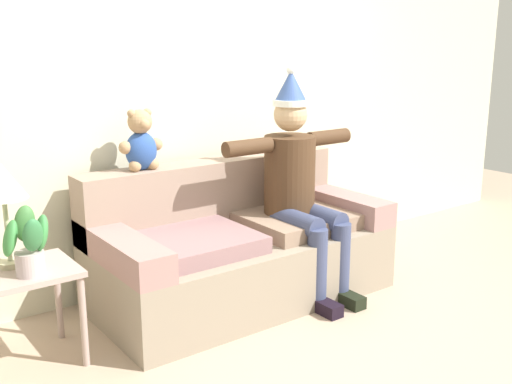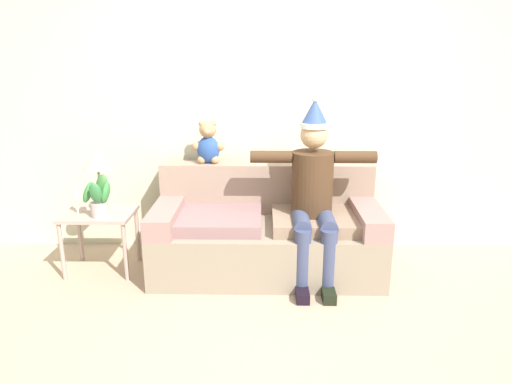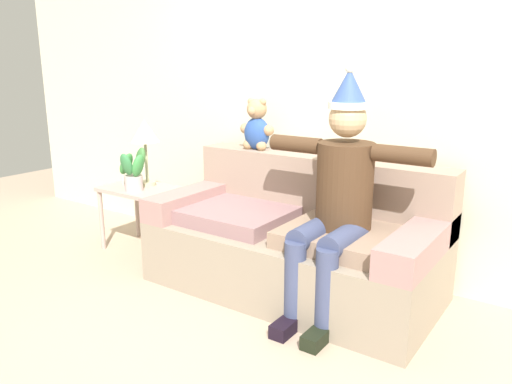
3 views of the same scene
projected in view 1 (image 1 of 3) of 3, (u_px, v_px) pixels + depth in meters
name	position (u px, v px, depth m)	size (l,w,h in m)	color
ground_plane	(345.00, 355.00, 3.27)	(10.00, 10.00, 0.00)	tan
back_wall	(192.00, 86.00, 4.15)	(7.00, 0.10, 2.70)	beige
couch	(238.00, 247.00, 3.98)	(1.90, 0.93, 0.87)	gray
person_seated	(299.00, 181.00, 3.96)	(1.02, 0.77, 1.50)	#48301D
teddy_bear	(141.00, 143.00, 3.73)	(0.29, 0.17, 0.38)	#2A4C96
side_table	(17.00, 286.00, 3.06)	(0.58, 0.44, 0.53)	#AC948B
table_lamp	(3.00, 186.00, 3.01)	(0.24, 0.24, 0.54)	#BAB48B
potted_plant	(28.00, 243.00, 2.96)	(0.26, 0.25, 0.35)	#BFACAC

